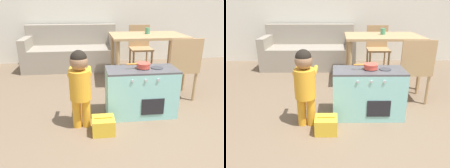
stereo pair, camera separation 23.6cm
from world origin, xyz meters
TOP-DOWN VIEW (x-y plane):
  - ground_plane at (0.00, 0.00)m, footprint 16.00×16.00m
  - play_kitchen at (-0.00, 0.89)m, footprint 0.79×0.38m
  - toy_pot at (0.01, 0.89)m, footprint 0.26×0.15m
  - child_figure at (-0.68, 0.69)m, footprint 0.24×0.35m
  - toy_basket at (-0.46, 0.53)m, footprint 0.22×0.20m
  - dining_table at (0.36, 2.01)m, footprint 1.15×0.78m
  - dining_chair_near at (0.62, 1.27)m, footprint 0.41×0.41m
  - dining_chair_far at (0.43, 2.75)m, footprint 0.41×0.41m
  - couch at (-0.90, 3.01)m, footprint 1.80×0.83m
  - cup_on_table at (0.37, 2.08)m, footprint 0.08×0.08m

SIDE VIEW (x-z plane):
  - ground_plane at x=0.00m, z-range 0.00..0.00m
  - toy_basket at x=-0.46m, z-range -0.01..0.18m
  - play_kitchen at x=0.00m, z-range 0.00..0.56m
  - couch at x=-0.90m, z-range -0.11..0.71m
  - dining_chair_near at x=0.62m, z-range 0.03..0.87m
  - dining_chair_far at x=0.43m, z-range 0.03..0.87m
  - child_figure at x=-0.68m, z-range 0.09..0.92m
  - toy_pot at x=0.01m, z-range 0.57..0.63m
  - dining_table at x=0.36m, z-range 0.28..1.05m
  - cup_on_table at x=0.37m, z-range 0.77..0.86m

